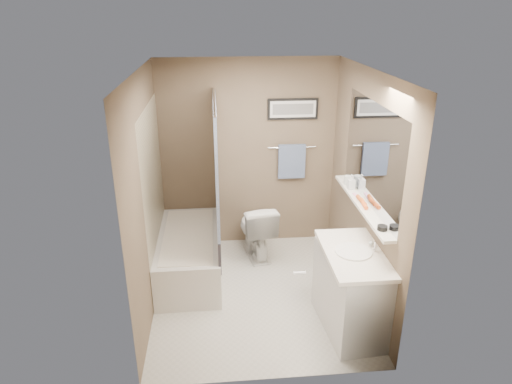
{
  "coord_description": "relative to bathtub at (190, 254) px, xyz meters",
  "views": [
    {
      "loc": [
        -0.4,
        -4.21,
        2.95
      ],
      "look_at": [
        0.0,
        0.15,
        1.15
      ],
      "focal_mm": 32.0,
      "sensor_mm": 36.0,
      "label": 1
    }
  ],
  "objects": [
    {
      "name": "wall_right",
      "position": [
        1.83,
        -0.49,
        0.95
      ],
      "size": [
        0.04,
        2.5,
        2.4
      ],
      "primitive_type": "cube",
      "color": "brown",
      "rests_on": "ground"
    },
    {
      "name": "shelf",
      "position": [
        1.79,
        -0.64,
        0.85
      ],
      "size": [
        0.12,
        1.6,
        0.03
      ],
      "primitive_type": "cube",
      "color": "silver",
      "rests_on": "wall_right"
    },
    {
      "name": "bathtub",
      "position": [
        0.0,
        0.0,
        0.0
      ],
      "size": [
        0.71,
        1.51,
        0.5
      ],
      "primitive_type": "cube",
      "rotation": [
        0.0,
        0.0,
        0.01
      ],
      "color": "silver",
      "rests_on": "ground"
    },
    {
      "name": "ceiling",
      "position": [
        0.75,
        -0.49,
        2.13
      ],
      "size": [
        2.2,
        2.5,
        0.04
      ],
      "primitive_type": "cube",
      "color": "white",
      "rests_on": "wall_back"
    },
    {
      "name": "towel",
      "position": [
        1.3,
        0.71,
        0.87
      ],
      "size": [
        0.34,
        0.05,
        0.44
      ],
      "primitive_type": "cube",
      "color": "#7E94B8",
      "rests_on": "towel_bar"
    },
    {
      "name": "toilet",
      "position": [
        0.81,
        0.36,
        0.11
      ],
      "size": [
        0.52,
        0.76,
        0.72
      ],
      "primitive_type": "imported",
      "rotation": [
        0.0,
        0.0,
        3.31
      ],
      "color": "white",
      "rests_on": "ground"
    },
    {
      "name": "door_handle",
      "position": [
        0.97,
        -1.68,
        0.75
      ],
      "size": [
        0.1,
        0.02,
        0.02
      ],
      "primitive_type": "cylinder",
      "rotation": [
        0.0,
        1.57,
        0.0
      ],
      "color": "silver",
      "rests_on": "door"
    },
    {
      "name": "countertop",
      "position": [
        1.59,
        -1.12,
        0.57
      ],
      "size": [
        0.54,
        0.96,
        0.04
      ],
      "primitive_type": "cube",
      "color": "white",
      "rests_on": "vanity"
    },
    {
      "name": "mirror",
      "position": [
        1.84,
        -0.64,
        1.37
      ],
      "size": [
        0.02,
        1.6,
        1.0
      ],
      "primitive_type": "cube",
      "color": "silver",
      "rests_on": "wall_right"
    },
    {
      "name": "faucet_spout",
      "position": [
        1.78,
        -1.12,
        0.64
      ],
      "size": [
        0.02,
        0.02,
        0.1
      ],
      "primitive_type": "cylinder",
      "color": "silver",
      "rests_on": "countertop"
    },
    {
      "name": "pink_comb",
      "position": [
        1.79,
        -0.46,
        0.87
      ],
      "size": [
        0.05,
        0.16,
        0.01
      ],
      "primitive_type": "cube",
      "rotation": [
        0.0,
        0.0,
        0.1
      ],
      "color": "pink",
      "rests_on": "shelf"
    },
    {
      "name": "sink_basin",
      "position": [
        1.58,
        -1.12,
        0.6
      ],
      "size": [
        0.34,
        0.34,
        0.01
      ],
      "primitive_type": "cylinder",
      "color": "white",
      "rests_on": "countertop"
    },
    {
      "name": "hair_brush_front",
      "position": [
        1.79,
        -0.7,
        0.89
      ],
      "size": [
        0.06,
        0.22,
        0.04
      ],
      "primitive_type": "cylinder",
      "rotation": [
        1.57,
        0.0,
        -0.08
      ],
      "color": "orange",
      "rests_on": "shelf"
    },
    {
      "name": "wall_back",
      "position": [
        0.75,
        0.74,
        0.95
      ],
      "size": [
        2.2,
        0.04,
        2.4
      ],
      "primitive_type": "cube",
      "color": "brown",
      "rests_on": "ground"
    },
    {
      "name": "door",
      "position": [
        1.3,
        -1.73,
        0.75
      ],
      "size": [
        0.8,
        0.02,
        2.0
      ],
      "primitive_type": "cube",
      "color": "silver",
      "rests_on": "wall_front"
    },
    {
      "name": "wall_front",
      "position": [
        0.75,
        -1.72,
        0.95
      ],
      "size": [
        2.2,
        0.04,
        2.4
      ],
      "primitive_type": "cube",
      "color": "brown",
      "rests_on": "ground"
    },
    {
      "name": "hair_brush_back",
      "position": [
        1.79,
        -0.62,
        0.89
      ],
      "size": [
        0.05,
        0.22,
        0.04
      ],
      "primitive_type": "cylinder",
      "rotation": [
        1.57,
        0.0,
        0.04
      ],
      "color": "#C14F1B",
      "rests_on": "shelf"
    },
    {
      "name": "candle_bowl_near",
      "position": [
        1.79,
        -1.23,
        0.89
      ],
      "size": [
        0.09,
        0.09,
        0.04
      ],
      "primitive_type": "cylinder",
      "color": "black",
      "rests_on": "shelf"
    },
    {
      "name": "vanity",
      "position": [
        1.6,
        -1.12,
        0.15
      ],
      "size": [
        0.58,
        0.94,
        0.8
      ],
      "primitive_type": "cube",
      "rotation": [
        0.0,
        0.0,
        0.09
      ],
      "color": "silver",
      "rests_on": "ground"
    },
    {
      "name": "soap_bottle",
      "position": [
        1.79,
        -0.26,
        0.95
      ],
      "size": [
        0.08,
        0.08,
        0.16
      ],
      "primitive_type": "imported",
      "rotation": [
        0.0,
        0.0,
        0.03
      ],
      "color": "#999999",
      "rests_on": "shelf"
    },
    {
      "name": "tile_surround",
      "position": [
        -0.34,
        0.01,
        0.75
      ],
      "size": [
        0.02,
        1.55,
        2.0
      ],
      "primitive_type": "cube",
      "color": "tan",
      "rests_on": "wall_left"
    },
    {
      "name": "glass_jar",
      "position": [
        1.79,
        -0.13,
        0.92
      ],
      "size": [
        0.08,
        0.08,
        0.1
      ],
      "primitive_type": "cylinder",
      "color": "silver",
      "rests_on": "shelf"
    },
    {
      "name": "curtain_lower",
      "position": [
        0.35,
        0.01,
        0.33
      ],
      "size": [
        0.03,
        1.45,
        0.36
      ],
      "primitive_type": "cube",
      "color": "#222B40",
      "rests_on": "curtain_rod"
    },
    {
      "name": "art_mat",
      "position": [
        1.3,
        0.73,
        1.53
      ],
      "size": [
        0.56,
        0.0,
        0.2
      ],
      "primitive_type": "cube",
      "color": "white",
      "rests_on": "art_frame"
    },
    {
      "name": "towel_bar",
      "position": [
        1.3,
        0.73,
        1.05
      ],
      "size": [
        0.6,
        0.02,
        0.02
      ],
      "primitive_type": "cylinder",
      "rotation": [
        0.0,
        1.57,
        0.0
      ],
      "color": "silver",
      "rests_on": "wall_back"
    },
    {
      "name": "tub_rim",
      "position": [
        -0.0,
        0.0,
        0.25
      ],
      "size": [
        0.56,
        1.36,
        0.02
      ],
      "primitive_type": "cube",
      "color": "white",
      "rests_on": "bathtub"
    },
    {
      "name": "curtain_upper",
      "position": [
        0.35,
        0.01,
        1.15
      ],
      "size": [
        0.03,
        1.45,
        1.28
      ],
      "primitive_type": "cube",
      "color": "silver",
      "rests_on": "curtain_rod"
    },
    {
      "name": "art_frame",
      "position": [
        1.3,
        0.75,
        1.53
      ],
      "size": [
        0.62,
        0.02,
        0.26
      ],
      "primitive_type": "cube",
      "color": "black",
      "rests_on": "wall_back"
    },
    {
      "name": "wall_left",
      "position": [
        -0.33,
        -0.49,
        0.95
      ],
      "size": [
        0.04,
        2.5,
        2.4
      ],
      "primitive_type": "cube",
      "color": "brown",
      "rests_on": "ground"
    },
    {
      "name": "curtain_rod",
      "position": [
        0.35,
        0.01,
        1.8
      ],
      "size": [
        0.02,
        1.55,
        0.02
      ],
      "primitive_type": "cylinder",
      "rotation": [
        1.57,
        0.0,
        0.0
      ],
      "color": "silver",
      "rests_on": "wall_left"
    },
    {
      "name": "faucet_knob",
      "position": [
        1.78,
        -1.02,
        0.62
      ],
      "size": [
        0.05,
        0.05,
        0.05
      ],
      "primitive_type": "sphere",
      "color": "silver",
      "rests_on": "countertop"
    },
    {
      "name": "art_image",
      "position": [
        1.3,
        0.73,
        1.53
      ],
      "size": [
        0.5,
        0.0,
        0.13
      ],
      "primitive_type": "cube",
      "color": "#595959",
      "rests_on": "art_mat"
    },
    {
      "name": "ground",
      "position": [
        0.75,
        -0.49,
        -0.25
      ],
      "size": [
        2.5,
        2.5,
        0.0
      ],
      "primitive_type": "plane",
      "color": "beige",
      "rests_on": "ground"
    }
  ]
}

